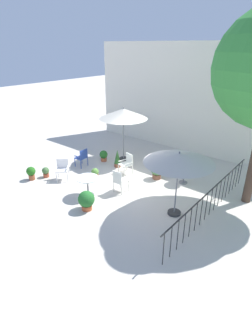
{
  "coord_description": "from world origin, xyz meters",
  "views": [
    {
      "loc": [
        6.06,
        -7.44,
        5.13
      ],
      "look_at": [
        0.0,
        -0.09,
        0.72
      ],
      "focal_mm": 28.59,
      "sensor_mm": 36.0,
      "label": 1
    }
  ],
  "objects_px": {
    "cafe_table_0": "(88,183)",
    "potted_plant_7": "(86,200)",
    "patio_chair_1": "(127,162)",
    "patio_chair_3": "(119,180)",
    "potted_plant_2": "(46,172)",
    "potted_plant_5": "(104,155)",
    "cafe_table_1": "(184,171)",
    "potted_plant_0": "(155,160)",
    "patio_umbrella_1": "(179,159)",
    "patio_chair_0": "(82,157)",
    "patio_umbrella_0": "(123,114)",
    "potted_plant_4": "(95,173)",
    "potted_plant_1": "(31,172)",
    "potted_plant_6": "(117,159)",
    "patio_chair_2": "(62,168)",
    "potted_plant_3": "(157,171)"
  },
  "relations": [
    {
      "from": "potted_plant_1",
      "to": "potted_plant_7",
      "type": "distance_m",
      "value": 3.42
    },
    {
      "from": "potted_plant_1",
      "to": "patio_umbrella_0",
      "type": "bearing_deg",
      "value": 68.87
    },
    {
      "from": "patio_umbrella_1",
      "to": "potted_plant_0",
      "type": "xyz_separation_m",
      "value": [
        -2.72,
        2.88,
        -1.72
      ]
    },
    {
      "from": "patio_chair_1",
      "to": "potted_plant_5",
      "type": "xyz_separation_m",
      "value": [
        -1.72,
        0.32,
        -0.21
      ]
    },
    {
      "from": "cafe_table_0",
      "to": "potted_plant_4",
      "type": "bearing_deg",
      "value": 125.01
    },
    {
      "from": "patio_chair_3",
      "to": "potted_plant_2",
      "type": "height_order",
      "value": "patio_chair_3"
    },
    {
      "from": "cafe_table_0",
      "to": "potted_plant_7",
      "type": "relative_size",
      "value": 1.2
    },
    {
      "from": "patio_chair_0",
      "to": "potted_plant_7",
      "type": "relative_size",
      "value": 1.21
    },
    {
      "from": "patio_chair_1",
      "to": "potted_plant_0",
      "type": "height_order",
      "value": "patio_chair_1"
    },
    {
      "from": "potted_plant_4",
      "to": "potted_plant_7",
      "type": "relative_size",
      "value": 0.66
    },
    {
      "from": "cafe_table_1",
      "to": "patio_chair_1",
      "type": "bearing_deg",
      "value": -162.34
    },
    {
      "from": "cafe_table_0",
      "to": "potted_plant_4",
      "type": "height_order",
      "value": "cafe_table_0"
    },
    {
      "from": "potted_plant_2",
      "to": "cafe_table_1",
      "type": "bearing_deg",
      "value": 34.19
    },
    {
      "from": "patio_umbrella_0",
      "to": "potted_plant_1",
      "type": "height_order",
      "value": "patio_umbrella_0"
    },
    {
      "from": "potted_plant_0",
      "to": "cafe_table_0",
      "type": "bearing_deg",
      "value": -95.23
    },
    {
      "from": "patio_chair_1",
      "to": "patio_chair_3",
      "type": "xyz_separation_m",
      "value": [
        0.85,
        -1.48,
        0.02
      ]
    },
    {
      "from": "patio_chair_3",
      "to": "potted_plant_5",
      "type": "bearing_deg",
      "value": 144.98
    },
    {
      "from": "patio_chair_2",
      "to": "potted_plant_5",
      "type": "xyz_separation_m",
      "value": [
        -0.03,
        2.46,
        -0.22
      ]
    },
    {
      "from": "patio_umbrella_0",
      "to": "cafe_table_0",
      "type": "xyz_separation_m",
      "value": [
        1.2,
        -3.48,
        -1.73
      ]
    },
    {
      "from": "cafe_table_1",
      "to": "potted_plant_7",
      "type": "xyz_separation_m",
      "value": [
        -1.59,
        -3.83,
        -0.14
      ]
    },
    {
      "from": "patio_chair_0",
      "to": "patio_chair_1",
      "type": "distance_m",
      "value": 2.15
    },
    {
      "from": "patio_umbrella_1",
      "to": "potted_plant_0",
      "type": "distance_m",
      "value": 4.32
    },
    {
      "from": "cafe_table_0",
      "to": "potted_plant_0",
      "type": "distance_m",
      "value": 3.91
    },
    {
      "from": "patio_umbrella_1",
      "to": "patio_chair_3",
      "type": "xyz_separation_m",
      "value": [
        -2.34,
        -0.07,
        -1.47
      ]
    },
    {
      "from": "patio_umbrella_0",
      "to": "potted_plant_7",
      "type": "bearing_deg",
      "value": -66.04
    },
    {
      "from": "potted_plant_1",
      "to": "potted_plant_6",
      "type": "height_order",
      "value": "potted_plant_6"
    },
    {
      "from": "potted_plant_0",
      "to": "potted_plant_3",
      "type": "bearing_deg",
      "value": -52.74
    },
    {
      "from": "potted_plant_5",
      "to": "patio_umbrella_1",
      "type": "bearing_deg",
      "value": -19.41
    },
    {
      "from": "potted_plant_0",
      "to": "cafe_table_1",
      "type": "bearing_deg",
      "value": -21.1
    },
    {
      "from": "potted_plant_2",
      "to": "potted_plant_5",
      "type": "height_order",
      "value": "potted_plant_5"
    },
    {
      "from": "patio_chair_1",
      "to": "potted_plant_6",
      "type": "relative_size",
      "value": 1.06
    },
    {
      "from": "potted_plant_4",
      "to": "potted_plant_6",
      "type": "relative_size",
      "value": 0.55
    },
    {
      "from": "cafe_table_1",
      "to": "patio_chair_0",
      "type": "height_order",
      "value": "patio_chair_0"
    },
    {
      "from": "cafe_table_0",
      "to": "patio_chair_0",
      "type": "distance_m",
      "value": 2.69
    },
    {
      "from": "potted_plant_1",
      "to": "potted_plant_2",
      "type": "bearing_deg",
      "value": 64.2
    },
    {
      "from": "potted_plant_0",
      "to": "potted_plant_3",
      "type": "distance_m",
      "value": 1.37
    },
    {
      "from": "patio_umbrella_0",
      "to": "potted_plant_2",
      "type": "relative_size",
      "value": 5.78
    },
    {
      "from": "cafe_table_0",
      "to": "patio_chair_3",
      "type": "xyz_separation_m",
      "value": [
        0.73,
        0.94,
        -0.01
      ]
    },
    {
      "from": "patio_umbrella_1",
      "to": "patio_chair_0",
      "type": "bearing_deg",
      "value": 172.93
    },
    {
      "from": "cafe_table_1",
      "to": "potted_plant_4",
      "type": "xyz_separation_m",
      "value": [
        -3.05,
        -1.99,
        -0.28
      ]
    },
    {
      "from": "potted_plant_2",
      "to": "potted_plant_4",
      "type": "height_order",
      "value": "potted_plant_4"
    },
    {
      "from": "patio_chair_0",
      "to": "potted_plant_0",
      "type": "distance_m",
      "value": 3.35
    },
    {
      "from": "potted_plant_0",
      "to": "potted_plant_5",
      "type": "bearing_deg",
      "value": -152.16
    },
    {
      "from": "patio_chair_1",
      "to": "cafe_table_1",
      "type": "bearing_deg",
      "value": 17.66
    },
    {
      "from": "patio_umbrella_1",
      "to": "potted_plant_6",
      "type": "bearing_deg",
      "value": 157.41
    },
    {
      "from": "cafe_table_1",
      "to": "patio_chair_1",
      "type": "relative_size",
      "value": 0.86
    },
    {
      "from": "cafe_table_0",
      "to": "patio_chair_0",
      "type": "height_order",
      "value": "patio_chair_0"
    },
    {
      "from": "cafe_table_1",
      "to": "patio_chair_0",
      "type": "bearing_deg",
      "value": -160.88
    },
    {
      "from": "patio_chair_2",
      "to": "potted_plant_2",
      "type": "height_order",
      "value": "patio_chair_2"
    },
    {
      "from": "potted_plant_3",
      "to": "patio_chair_2",
      "type": "bearing_deg",
      "value": -139.79
    }
  ]
}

